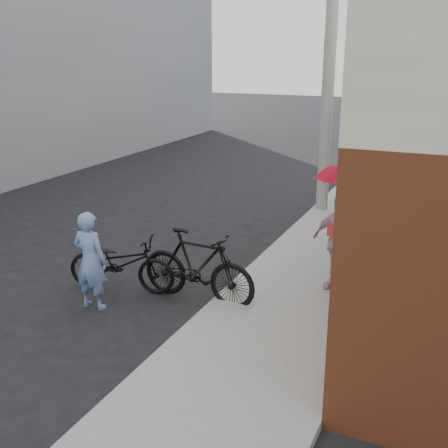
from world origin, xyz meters
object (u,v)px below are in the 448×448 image
Objects in this scene: bike_left at (121,263)px; bike_right at (198,267)px; officer at (90,261)px; kimono_woman at (339,242)px; planter at (373,271)px; utility_pole at (329,64)px.

bike_right reaches higher than bike_left.
officer is 0.79× the size of bike_right.
bike_right is at bearing -148.39° from officer.
officer is 3.88m from kimono_woman.
officer is 4.70m from planter.
planter is (2.40, 1.87, -0.38)m from bike_right.
officer reaches higher than bike_right.
bike_left is at bearing -107.51° from utility_pole.
planter is (3.79, 2.72, -0.56)m from officer.
officer is 0.98× the size of kimono_woman.
officer is (-1.89, -6.57, -2.73)m from utility_pole.
utility_pole is 20.11× the size of planter.
kimono_woman is at bearing -122.39° from planter.
officer is at bearing 124.87° from bike_right.
planter is at bearing -73.61° from bike_left.
kimono_woman is (1.93, 1.13, 0.32)m from bike_right.
planter is at bearing 76.88° from kimono_woman.
kimono_woman is at bearing -56.45° from bike_right.
bike_right reaches higher than planter.
bike_right is (1.34, 0.13, 0.11)m from bike_left.
bike_right is (-0.50, -5.71, -2.91)m from utility_pole.
kimono_woman reaches higher than bike_right.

